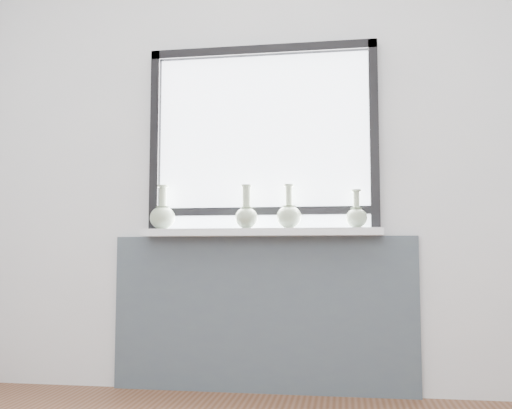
# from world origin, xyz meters

# --- Properties ---
(back_wall) EXTENTS (3.60, 0.02, 2.60)m
(back_wall) POSITION_xyz_m (0.00, 1.81, 1.30)
(back_wall) COLOR silver
(back_wall) RESTS_ON ground
(apron_panel) EXTENTS (1.70, 0.03, 0.86)m
(apron_panel) POSITION_xyz_m (0.00, 1.78, 0.43)
(apron_panel) COLOR #424F55
(apron_panel) RESTS_ON ground
(windowsill) EXTENTS (1.32, 0.18, 0.04)m
(windowsill) POSITION_xyz_m (0.00, 1.71, 0.88)
(windowsill) COLOR white
(windowsill) RESTS_ON apron_panel
(window) EXTENTS (1.30, 0.06, 1.05)m
(window) POSITION_xyz_m (0.00, 1.77, 1.44)
(window) COLOR black
(window) RESTS_ON windowsill
(vase_a) EXTENTS (0.14, 0.14, 0.25)m
(vase_a) POSITION_xyz_m (-0.56, 1.71, 0.98)
(vase_a) COLOR #99AD8E
(vase_a) RESTS_ON windowsill
(vase_b) EXTENTS (0.13, 0.13, 0.24)m
(vase_b) POSITION_xyz_m (-0.07, 1.68, 0.98)
(vase_b) COLOR #99AD8E
(vase_b) RESTS_ON windowsill
(vase_c) EXTENTS (0.14, 0.14, 0.24)m
(vase_c) POSITION_xyz_m (0.16, 1.71, 0.97)
(vase_c) COLOR #99AD8E
(vase_c) RESTS_ON windowsill
(vase_d) EXTENTS (0.12, 0.12, 0.21)m
(vase_d) POSITION_xyz_m (0.52, 1.71, 0.97)
(vase_d) COLOR #99AD8E
(vase_d) RESTS_ON windowsill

